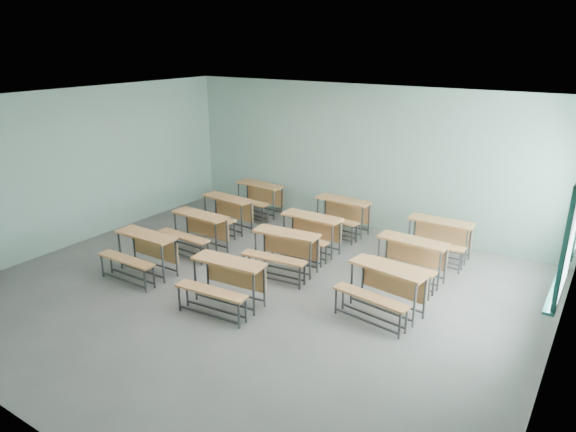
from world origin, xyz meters
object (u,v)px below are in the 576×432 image
object	(u,v)px
desk_unit_r0c0	(142,249)
desk_unit_r2c1	(309,229)
desk_unit_r0c1	(225,277)
desk_unit_r2c0	(224,209)
desk_unit_r3c0	(257,195)
desk_unit_r1c2	(384,284)
desk_unit_r2c2	(410,255)
desk_unit_r3c2	(438,234)
desk_unit_r3c1	(340,211)
desk_unit_r1c1	(284,247)
desk_unit_r1c0	(197,227)

from	to	relation	value
desk_unit_r0c0	desk_unit_r2c1	xyz separation A→B (m)	(1.99, 2.53, 0.00)
desk_unit_r0c1	desk_unit_r2c1	size ratio (longest dim) A/B	1.05
desk_unit_r2c0	desk_unit_r2c1	size ratio (longest dim) A/B	1.05
desk_unit_r2c0	desk_unit_r3c0	world-z (taller)	same
desk_unit_r1c2	desk_unit_r2c0	world-z (taller)	same
desk_unit_r0c1	desk_unit_r2c2	xyz separation A→B (m)	(2.14, 2.48, 0.00)
desk_unit_r1c2	desk_unit_r2c0	xyz separation A→B (m)	(-4.46, 1.49, 0.00)
desk_unit_r0c0	desk_unit_r3c2	distance (m)	5.62
desk_unit_r2c0	desk_unit_r3c0	bearing A→B (deg)	97.40
desk_unit_r2c0	desk_unit_r0c0	bearing A→B (deg)	-80.36
desk_unit_r2c0	desk_unit_r3c1	xyz separation A→B (m)	(2.23, 1.30, 0.00)
desk_unit_r0c1	desk_unit_r1c1	bearing A→B (deg)	82.13
desk_unit_r2c1	desk_unit_r3c2	size ratio (longest dim) A/B	0.98
desk_unit_r0c1	desk_unit_r3c0	size ratio (longest dim) A/B	1.01
desk_unit_r0c0	desk_unit_r3c2	world-z (taller)	same
desk_unit_r2c1	desk_unit_r3c0	size ratio (longest dim) A/B	0.96
desk_unit_r1c1	desk_unit_r2c1	xyz separation A→B (m)	(-0.09, 1.05, 0.00)
desk_unit_r1c2	desk_unit_r2c2	bearing A→B (deg)	101.16
desk_unit_r0c0	desk_unit_r1c1	world-z (taller)	same
desk_unit_r1c2	desk_unit_r3c1	distance (m)	3.57
desk_unit_r0c0	desk_unit_r1c2	world-z (taller)	same
desk_unit_r2c2	desk_unit_r3c1	world-z (taller)	same
desk_unit_r3c2	desk_unit_r3c0	bearing A→B (deg)	175.88
desk_unit_r0c1	desk_unit_r3c2	distance (m)	4.37
desk_unit_r0c0	desk_unit_r2c1	distance (m)	3.22
desk_unit_r2c1	desk_unit_r3c2	xyz separation A→B (m)	(2.26, 1.15, 0.00)
desk_unit_r1c2	desk_unit_r0c1	bearing A→B (deg)	-144.63
desk_unit_r1c0	desk_unit_r3c1	bearing A→B (deg)	53.43
desk_unit_r2c0	desk_unit_r2c2	xyz separation A→B (m)	(4.38, -0.18, 0.00)
desk_unit_r3c0	desk_unit_r3c1	distance (m)	2.30
desk_unit_r0c1	desk_unit_r3c0	world-z (taller)	same
desk_unit_r0c1	desk_unit_r3c2	xyz separation A→B (m)	(2.24, 3.75, 0.00)
desk_unit_r1c1	desk_unit_r1c2	bearing A→B (deg)	-16.70
desk_unit_r2c1	desk_unit_r3c1	distance (m)	1.34
desk_unit_r0c1	desk_unit_r1c1	world-z (taller)	same
desk_unit_r1c0	desk_unit_r2c0	xyz separation A→B (m)	(-0.28, 1.20, 0.00)
desk_unit_r3c1	desk_unit_r3c2	size ratio (longest dim) A/B	1.01
desk_unit_r3c1	desk_unit_r1c0	bearing A→B (deg)	-125.88
desk_unit_r3c0	desk_unit_r2c2	bearing A→B (deg)	-14.32
desk_unit_r1c2	desk_unit_r2c0	distance (m)	4.70
desk_unit_r1c2	desk_unit_r2c1	world-z (taller)	same
desk_unit_r0c0	desk_unit_r0c1	xyz separation A→B (m)	(2.01, -0.08, 0.00)
desk_unit_r3c1	desk_unit_r1c2	bearing A→B (deg)	-49.10
desk_unit_r0c0	desk_unit_r2c2	size ratio (longest dim) A/B	0.99
desk_unit_r0c0	desk_unit_r1c0	bearing A→B (deg)	87.89
desk_unit_r1c2	desk_unit_r1c0	bearing A→B (deg)	-176.39
desk_unit_r2c2	desk_unit_r3c2	distance (m)	1.28
desk_unit_r3c0	desk_unit_r3c2	bearing A→B (deg)	1.53
desk_unit_r0c1	desk_unit_r2c0	world-z (taller)	same
desk_unit_r1c0	desk_unit_r2c2	xyz separation A→B (m)	(4.10, 1.02, 0.00)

